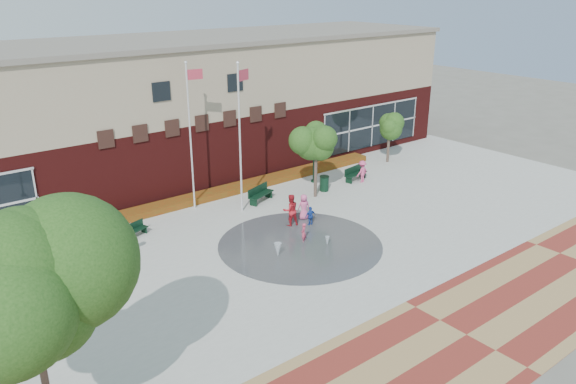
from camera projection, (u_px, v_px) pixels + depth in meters
ground at (340, 267)px, 26.52m from camera, size 120.00×120.00×0.00m
plaza_concrete at (288, 238)px, 29.46m from camera, size 46.00×18.00×0.01m
paver_band at (467, 335)px, 21.37m from camera, size 46.00×6.00×0.01m
splash_pad at (300, 245)px, 28.72m from camera, size 8.40×8.40×0.01m
library_building at (164, 109)px, 37.74m from camera, size 44.40×10.40×9.20m
flower_bed at (213, 198)px, 35.05m from camera, size 26.00×1.20×0.40m
flagpole_left at (191, 130)px, 31.71m from camera, size 1.00×0.26×8.62m
flagpole_right at (240, 131)px, 31.30m from camera, size 1.01×0.44×8.67m
lamp_left at (100, 238)px, 24.61m from camera, size 0.35×0.35×3.34m
lamp_right at (314, 149)px, 36.93m from camera, size 0.39×0.39×3.73m
bench_left at (135, 233)px, 29.50m from camera, size 1.60×0.90×0.77m
bench_mid at (261, 197)px, 34.24m from camera, size 2.06×1.19×1.00m
bench_right at (355, 176)px, 37.96m from camera, size 1.98×0.85×0.97m
trash_can at (324, 183)px, 35.97m from camera, size 0.62×0.62×1.01m
tree_big_left at (26, 279)px, 14.31m from camera, size 4.81×4.81×7.70m
tree_mid at (316, 143)px, 33.96m from camera, size 2.83×2.83×4.77m
tree_small_right at (390, 127)px, 41.04m from camera, size 2.14×2.14×3.65m
water_jet_a at (278, 257)px, 27.40m from camera, size 0.38×0.38×0.73m
water_jet_b at (327, 246)px, 28.57m from camera, size 0.23×0.23×0.51m
child_splash at (304, 233)px, 28.86m from camera, size 0.45×0.42×1.04m
adult_red at (291, 210)px, 30.69m from camera, size 1.04×0.90×1.83m
adult_pink at (304, 207)px, 31.60m from camera, size 0.83×0.65×1.48m
child_blue at (311, 216)px, 30.84m from camera, size 0.69×0.37×1.11m
person_bench at (362, 172)px, 37.47m from camera, size 1.04×0.68×1.51m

